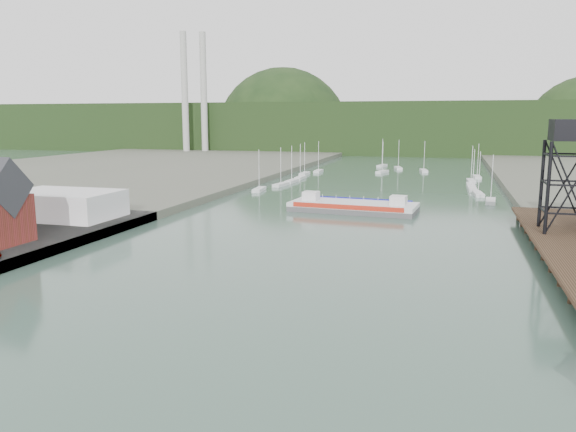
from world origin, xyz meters
The scene contains 7 objects.
ground centered at (0.00, 0.00, 0.00)m, with size 600.00×600.00×0.00m, color #314C3D.
white_shed centered at (-44.00, 50.00, 3.85)m, with size 18.00×12.00×4.50m, color silver.
lift_tower centered at (35.00, 58.00, 15.65)m, with size 6.50×6.50×16.00m.
marina_sailboats centered at (0.08, 138.46, 0.35)m, with size 57.71×92.65×0.90m.
smokestacks centered at (-106.00, 232.50, 30.00)m, with size 11.20×8.20×60.00m.
distant_hills centered at (-3.98, 301.35, 10.38)m, with size 500.00×120.00×80.00m.
chain_ferry centered at (0.61, 79.59, 1.02)m, with size 25.39×11.87×3.55m.
Camera 1 is at (18.76, -29.61, 18.38)m, focal length 35.00 mm.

